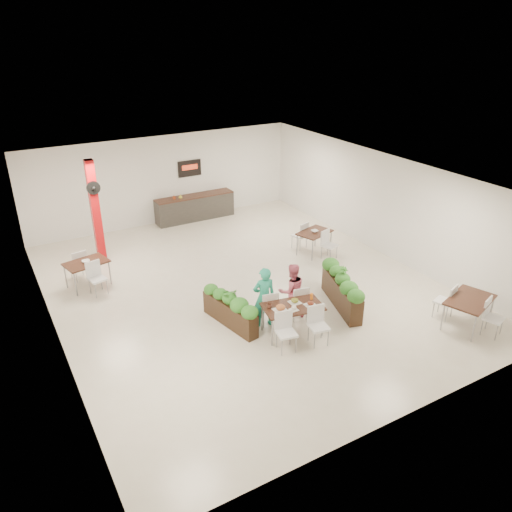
{
  "coord_description": "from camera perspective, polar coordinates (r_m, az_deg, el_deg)",
  "views": [
    {
      "loc": [
        -5.88,
        -10.91,
        6.77
      ],
      "look_at": [
        0.16,
        -0.42,
        1.1
      ],
      "focal_mm": 35.0,
      "sensor_mm": 36.0,
      "label": 1
    }
  ],
  "objects": [
    {
      "name": "side_table_c",
      "position": [
        13.14,
        23.2,
        -4.98
      ],
      "size": [
        1.5,
        1.67,
        0.92
      ],
      "rotation": [
        0.0,
        0.0,
        0.32
      ],
      "color": "black",
      "rests_on": "ground"
    },
    {
      "name": "side_table_a",
      "position": [
        14.67,
        -18.79,
        -1.11
      ],
      "size": [
        1.28,
        1.67,
        0.92
      ],
      "rotation": [
        0.0,
        0.0,
        0.22
      ],
      "color": "black",
      "rests_on": "ground"
    },
    {
      "name": "side_table_b",
      "position": [
        16.03,
        6.69,
        2.34
      ],
      "size": [
        1.27,
        1.67,
        0.92
      ],
      "rotation": [
        0.0,
        0.0,
        0.3
      ],
      "color": "black",
      "rests_on": "ground"
    },
    {
      "name": "room_shell",
      "position": [
        13.28,
        -1.51,
        4.06
      ],
      "size": [
        10.1,
        12.1,
        3.22
      ],
      "color": "white",
      "rests_on": "ground"
    },
    {
      "name": "planter_left",
      "position": [
        12.21,
        -3.03,
        -5.81
      ],
      "size": [
        0.68,
        1.89,
        1.0
      ],
      "rotation": [
        0.0,
        0.0,
        1.76
      ],
      "color": "black",
      "rests_on": "ground"
    },
    {
      "name": "service_counter",
      "position": [
        19.01,
        -7.0,
        5.6
      ],
      "size": [
        3.0,
        0.64,
        2.2
      ],
      "color": "#2C2A27",
      "rests_on": "ground"
    },
    {
      "name": "planter_right",
      "position": [
        13.16,
        9.79,
        -3.68
      ],
      "size": [
        0.95,
        2.09,
        1.14
      ],
      "rotation": [
        0.0,
        0.0,
        1.27
      ],
      "color": "black",
      "rests_on": "ground"
    },
    {
      "name": "red_column",
      "position": [
        15.84,
        -17.87,
        4.95
      ],
      "size": [
        0.4,
        0.41,
        3.2
      ],
      "color": "#B10B0F",
      "rests_on": "ground"
    },
    {
      "name": "diner_woman",
      "position": [
        12.46,
        4.09,
        -4.0
      ],
      "size": [
        0.8,
        0.67,
        1.46
      ],
      "primitive_type": "imported",
      "rotation": [
        0.0,
        0.0,
        2.95
      ],
      "color": "#E56582",
      "rests_on": "ground"
    },
    {
      "name": "main_table",
      "position": [
        11.84,
        4.18,
        -6.2
      ],
      "size": [
        1.53,
        1.82,
        0.92
      ],
      "rotation": [
        0.0,
        0.0,
        -0.19
      ],
      "color": "black",
      "rests_on": "ground"
    },
    {
      "name": "ground",
      "position": [
        14.12,
        -1.42,
        -3.56
      ],
      "size": [
        12.0,
        12.0,
        0.0
      ],
      "primitive_type": "plane",
      "color": "beige",
      "rests_on": "ground"
    },
    {
      "name": "diner_man",
      "position": [
        12.05,
        0.92,
        -4.71
      ],
      "size": [
        0.63,
        0.47,
        1.56
      ],
      "primitive_type": "imported",
      "rotation": [
        0.0,
        0.0,
        2.95
      ],
      "color": "teal",
      "rests_on": "ground"
    }
  ]
}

